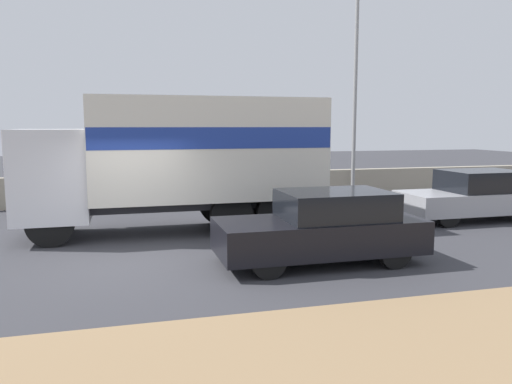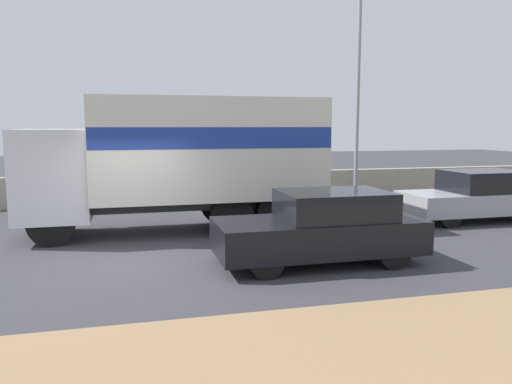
{
  "view_description": "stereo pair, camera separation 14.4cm",
  "coord_description": "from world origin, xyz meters",
  "px_view_note": "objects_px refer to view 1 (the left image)",
  "views": [
    {
      "loc": [
        -0.22,
        -10.14,
        2.75
      ],
      "look_at": [
        2.75,
        0.86,
        1.23
      ],
      "focal_mm": 35.0,
      "sensor_mm": 36.0,
      "label": 1
    },
    {
      "loc": [
        -0.08,
        -10.18,
        2.75
      ],
      "look_at": [
        2.75,
        0.86,
        1.23
      ],
      "focal_mm": 35.0,
      "sensor_mm": 36.0,
      "label": 2
    }
  ],
  "objects_px": {
    "street_lamp": "(356,75)",
    "car_hatchback": "(323,228)",
    "car_sedan_second": "(474,195)",
    "box_truck": "(186,154)"
  },
  "relations": [
    {
      "from": "box_truck",
      "to": "car_sedan_second",
      "type": "height_order",
      "value": "box_truck"
    },
    {
      "from": "car_sedan_second",
      "to": "box_truck",
      "type": "bearing_deg",
      "value": -4.03
    },
    {
      "from": "box_truck",
      "to": "car_sedan_second",
      "type": "bearing_deg",
      "value": 175.97
    },
    {
      "from": "street_lamp",
      "to": "car_hatchback",
      "type": "height_order",
      "value": "street_lamp"
    },
    {
      "from": "street_lamp",
      "to": "box_truck",
      "type": "relative_size",
      "value": 1.06
    },
    {
      "from": "street_lamp",
      "to": "box_truck",
      "type": "xyz_separation_m",
      "value": [
        -6.78,
        -4.17,
        -2.58
      ]
    },
    {
      "from": "street_lamp",
      "to": "car_sedan_second",
      "type": "relative_size",
      "value": 1.94
    },
    {
      "from": "street_lamp",
      "to": "box_truck",
      "type": "bearing_deg",
      "value": -148.41
    },
    {
      "from": "car_hatchback",
      "to": "car_sedan_second",
      "type": "height_order",
      "value": "car_sedan_second"
    },
    {
      "from": "box_truck",
      "to": "car_sedan_second",
      "type": "distance_m",
      "value": 8.46
    }
  ]
}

